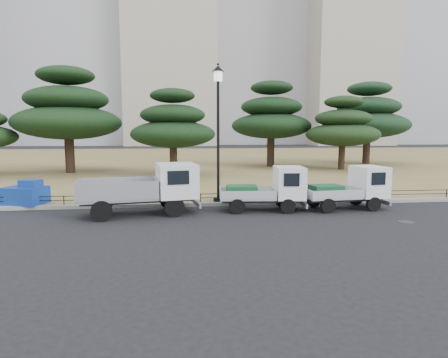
{
  "coord_description": "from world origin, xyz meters",
  "views": [
    {
      "loc": [
        -1.65,
        -14.05,
        3.34
      ],
      "look_at": [
        0.0,
        2.0,
        1.3
      ],
      "focal_mm": 30.0,
      "sensor_mm": 36.0,
      "label": 1
    }
  ],
  "objects": [
    {
      "name": "truck_large",
      "position": [
        -3.26,
        1.2,
        1.13
      ],
      "size": [
        4.91,
        2.61,
        2.03
      ],
      "rotation": [
        0.0,
        0.0,
        0.18
      ],
      "color": "black",
      "rests_on": "ground"
    },
    {
      "name": "tower_center_left",
      "position": [
        -5.0,
        85.0,
        27.5
      ],
      "size": [
        22.0,
        20.0,
        55.0
      ],
      "primitive_type": "cube",
      "color": "#AAA08C",
      "rests_on": "ground"
    },
    {
      "name": "truck_kei_front",
      "position": [
        1.85,
        1.41,
        0.93
      ],
      "size": [
        3.63,
        1.76,
        1.87
      ],
      "rotation": [
        0.0,
        0.0,
        -0.07
      ],
      "color": "black",
      "rests_on": "ground"
    },
    {
      "name": "curb",
      "position": [
        0.0,
        2.6,
        0.08
      ],
      "size": [
        120.0,
        0.25,
        0.16
      ],
      "primitive_type": "cube",
      "color": "gray",
      "rests_on": "ground"
    },
    {
      "name": "street_lamp",
      "position": [
        -0.17,
        2.9,
        4.27
      ],
      "size": [
        0.55,
        0.55,
        6.1
      ],
      "color": "black",
      "rests_on": "lawn"
    },
    {
      "name": "tarp_pile",
      "position": [
        -8.73,
        3.13,
        0.59
      ],
      "size": [
        1.95,
        1.66,
        1.1
      ],
      "rotation": [
        0.0,
        0.0,
        -0.31
      ],
      "color": "#133B99",
      "rests_on": "lawn"
    },
    {
      "name": "manhole",
      "position": [
        6.5,
        -1.2,
        0.01
      ],
      "size": [
        0.6,
        0.6,
        0.01
      ],
      "primitive_type": "cylinder",
      "color": "#2D2D30",
      "rests_on": "ground"
    },
    {
      "name": "pine_east_far",
      "position": [
        16.45,
        21.95,
        4.81
      ],
      "size": [
        8.03,
        8.03,
        8.07
      ],
      "color": "black",
      "rests_on": "lawn"
    },
    {
      "name": "tower_center_right",
      "position": [
        18.0,
        95.0,
        40.0
      ],
      "size": [
        26.0,
        24.0,
        80.0
      ],
      "primitive_type": "cube",
      "color": "#A0A0A5",
      "rests_on": "ground"
    },
    {
      "name": "pine_east_near",
      "position": [
        11.57,
        16.59,
        3.72
      ],
      "size": [
        6.13,
        6.13,
        6.19
      ],
      "color": "black",
      "rests_on": "lawn"
    },
    {
      "name": "pine_west_near",
      "position": [
        -10.67,
        16.26,
        4.85
      ],
      "size": [
        8.14,
        8.14,
        8.14
      ],
      "color": "black",
      "rests_on": "lawn"
    },
    {
      "name": "tower_east",
      "position": [
        40.0,
        82.0,
        24.0
      ],
      "size": [
        20.0,
        18.0,
        48.0
      ],
      "primitive_type": "cube",
      "color": "#AAA08C",
      "rests_on": "ground"
    },
    {
      "name": "pine_center_left",
      "position": [
        -2.55,
        13.8,
        3.8
      ],
      "size": [
        6.21,
        6.21,
        6.32
      ],
      "color": "black",
      "rests_on": "lawn"
    },
    {
      "name": "lawn",
      "position": [
        0.0,
        30.6,
        0.07
      ],
      "size": [
        120.0,
        56.0,
        0.15
      ],
      "primitive_type": "cube",
      "color": "olive",
      "rests_on": "ground"
    },
    {
      "name": "ground",
      "position": [
        0.0,
        0.0,
        0.0
      ],
      "size": [
        220.0,
        220.0,
        0.0
      ],
      "primitive_type": "plane",
      "color": "black"
    },
    {
      "name": "pine_center_right",
      "position": [
        6.22,
        20.1,
        4.66
      ],
      "size": [
        7.34,
        7.34,
        7.79
      ],
      "color": "black",
      "rests_on": "lawn"
    },
    {
      "name": "tower_far_east",
      "position": [
        58.0,
        90.0,
        35.0
      ],
      "size": [
        24.0,
        20.0,
        70.0
      ],
      "primitive_type": "cube",
      "color": "#A0A0A5",
      "rests_on": "ground"
    },
    {
      "name": "truck_kei_rear",
      "position": [
        5.47,
        1.38,
        0.92
      ],
      "size": [
        3.65,
        1.83,
        1.84
      ],
      "rotation": [
        0.0,
        0.0,
        0.09
      ],
      "color": "black",
      "rests_on": "ground"
    },
    {
      "name": "pipe_fence",
      "position": [
        0.0,
        2.75,
        0.44
      ],
      "size": [
        38.0,
        0.04,
        0.4
      ],
      "color": "black",
      "rests_on": "lawn"
    }
  ]
}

